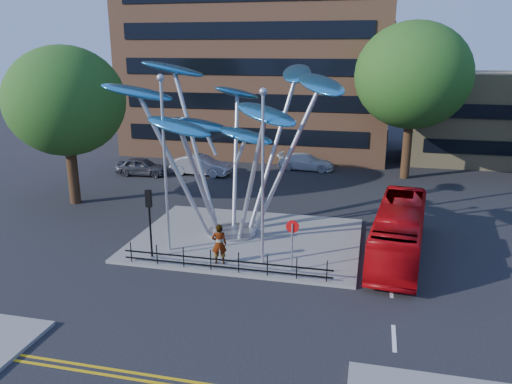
% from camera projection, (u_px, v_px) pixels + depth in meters
% --- Properties ---
extents(ground, '(120.00, 120.00, 0.00)m').
position_uv_depth(ground, '(236.00, 293.00, 21.35)').
color(ground, black).
rests_on(ground, ground).
extents(traffic_island, '(12.00, 9.00, 0.15)m').
position_uv_depth(traffic_island, '(247.00, 239.00, 27.16)').
color(traffic_island, slate).
rests_on(traffic_island, ground).
extents(double_yellow_near, '(40.00, 0.12, 0.01)m').
position_uv_depth(double_yellow_near, '(185.00, 381.00, 15.74)').
color(double_yellow_near, gold).
rests_on(double_yellow_near, ground).
extents(low_building_near, '(15.00, 8.00, 8.00)m').
position_uv_depth(low_building_near, '(496.00, 118.00, 44.76)').
color(low_building_near, tan).
rests_on(low_building_near, ground).
extents(tree_right, '(8.80, 8.80, 12.11)m').
position_uv_depth(tree_right, '(413.00, 76.00, 37.91)').
color(tree_right, black).
rests_on(tree_right, ground).
extents(tree_left, '(7.60, 7.60, 10.32)m').
position_uv_depth(tree_left, '(65.00, 101.00, 31.87)').
color(tree_left, black).
rests_on(tree_left, ground).
extents(leaf_sculpture, '(12.72, 9.54, 9.51)m').
position_uv_depth(leaf_sculpture, '(230.00, 112.00, 26.13)').
color(leaf_sculpture, '#9EA0A5').
rests_on(leaf_sculpture, traffic_island).
extents(street_lamp_left, '(0.36, 0.36, 8.80)m').
position_uv_depth(street_lamp_left, '(164.00, 150.00, 24.11)').
color(street_lamp_left, '#9EA0A5').
rests_on(street_lamp_left, traffic_island).
extents(street_lamp_right, '(0.36, 0.36, 8.30)m').
position_uv_depth(street_lamp_right, '(263.00, 163.00, 22.62)').
color(street_lamp_right, '#9EA0A5').
rests_on(street_lamp_right, traffic_island).
extents(traffic_light_island, '(0.28, 0.18, 3.42)m').
position_uv_depth(traffic_light_island, '(149.00, 209.00, 24.05)').
color(traffic_light_island, black).
rests_on(traffic_light_island, traffic_island).
extents(no_entry_sign_island, '(0.60, 0.10, 2.45)m').
position_uv_depth(no_entry_sign_island, '(292.00, 237.00, 22.76)').
color(no_entry_sign_island, '#9EA0A5').
rests_on(no_entry_sign_island, traffic_island).
extents(pedestrian_railing_front, '(10.00, 0.06, 1.00)m').
position_uv_depth(pedestrian_railing_front, '(225.00, 263.00, 23.00)').
color(pedestrian_railing_front, black).
rests_on(pedestrian_railing_front, traffic_island).
extents(red_bus, '(3.25, 9.64, 2.63)m').
position_uv_depth(red_bus, '(399.00, 231.00, 24.87)').
color(red_bus, '#AD080C').
rests_on(red_bus, ground).
extents(pedestrian, '(0.82, 0.65, 1.98)m').
position_uv_depth(pedestrian, '(219.00, 244.00, 23.70)').
color(pedestrian, gray).
rests_on(pedestrian, traffic_island).
extents(parked_car_left, '(4.35, 1.98, 1.45)m').
position_uv_depth(parked_car_left, '(142.00, 167.00, 40.81)').
color(parked_car_left, '#404248').
rests_on(parked_car_left, ground).
extents(parked_car_mid, '(5.03, 2.09, 1.62)m').
position_uv_depth(parked_car_mid, '(201.00, 165.00, 40.93)').
color(parked_car_mid, '#AEAFB6').
rests_on(parked_car_mid, ground).
extents(parked_car_right, '(4.84, 2.17, 1.38)m').
position_uv_depth(parked_car_right, '(306.00, 162.00, 42.68)').
color(parked_car_right, silver).
rests_on(parked_car_right, ground).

